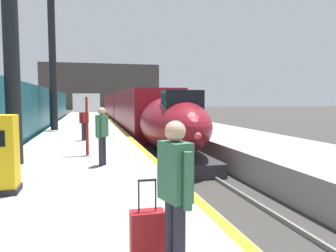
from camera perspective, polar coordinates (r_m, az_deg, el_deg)
name	(u,v)px	position (r m, az deg, el deg)	size (l,w,h in m)	color
platform_left	(85,133)	(24.17, -14.47, -1.25)	(4.80, 110.00, 1.05)	gray
platform_right	(191,131)	(25.39, 4.13, -0.84)	(4.80, 110.00, 1.05)	gray
platform_left_safety_stripe	(117,125)	(24.20, -9.09, 0.10)	(0.20, 107.80, 0.01)	yellow
rail_main_left	(126,134)	(27.12, -7.39, -1.50)	(0.08, 110.00, 0.12)	slate
rail_main_right	(144,134)	(27.32, -4.27, -1.43)	(0.08, 110.00, 0.12)	slate
rail_secondary_left	(22,137)	(27.43, -24.47, -1.81)	(0.08, 110.00, 0.12)	slate
rail_secondary_right	(43,137)	(27.19, -21.36, -1.77)	(0.08, 110.00, 0.12)	slate
highspeed_train_main	(131,111)	(29.80, -6.59, 2.65)	(2.92, 38.60, 3.60)	maroon
regional_train_adjacent	(30,111)	(26.41, -23.32, 2.49)	(2.85, 36.60, 3.80)	#145660
station_column_far	(52,32)	(21.93, -19.93, 15.40)	(4.00, 0.68, 10.26)	black
passenger_near_edge	(175,187)	(3.42, 1.26, -10.82)	(0.32, 0.55, 1.69)	#23232D
passenger_mid_platform	(102,132)	(9.45, -11.61, -0.98)	(0.38, 0.51, 1.69)	#23232D
passenger_far_waiting	(84,119)	(15.54, -14.66, 1.14)	(0.43, 0.43, 1.69)	#23232D
rolling_suitcase	(147,236)	(4.01, -3.67, -18.82)	(0.40, 0.22, 0.98)	maroon
departure_info_board	(87,111)	(11.30, -14.23, 2.51)	(0.90, 0.10, 2.12)	maroon
terminus_back_wall	(101,87)	(101.45, -11.77, 6.85)	(36.00, 2.00, 14.00)	#4C4742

